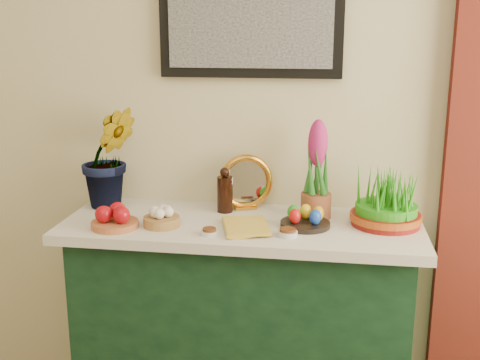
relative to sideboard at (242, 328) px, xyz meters
name	(u,v)px	position (x,y,z in m)	size (l,w,h in m)	color
sideboard	(242,328)	(0.00, 0.00, 0.00)	(1.30, 0.45, 0.85)	#163E20
tablecloth	(242,226)	(0.00, 0.00, 0.45)	(1.40, 0.55, 0.04)	silver
hyacinth_green	(108,141)	(-0.58, 0.12, 0.75)	(0.28, 0.24, 0.56)	#277023
apple_bowl	(115,218)	(-0.47, -0.15, 0.50)	(0.22, 0.22, 0.09)	#AA5E35
garlic_basket	(162,218)	(-0.30, -0.10, 0.50)	(0.14, 0.14, 0.08)	#A48042
vinegar_cruet	(225,192)	(-0.09, 0.11, 0.55)	(0.06, 0.06, 0.19)	black
mirror	(246,183)	(-0.01, 0.17, 0.58)	(0.23, 0.13, 0.23)	gold
book	(224,227)	(-0.05, -0.12, 0.48)	(0.15, 0.22, 0.03)	gold
spice_dish_left	(209,232)	(-0.09, -0.18, 0.48)	(0.06, 0.06, 0.03)	silver
spice_dish_right	(288,233)	(0.19, -0.15, 0.48)	(0.07, 0.07, 0.03)	silver
egg_plate	(305,219)	(0.25, -0.03, 0.49)	(0.23, 0.23, 0.08)	black
hyacinth_pink	(317,174)	(0.28, 0.09, 0.64)	(0.12, 0.12, 0.40)	brown
wheatgrass_sabzeh	(387,201)	(0.55, 0.04, 0.56)	(0.27, 0.27, 0.22)	maroon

